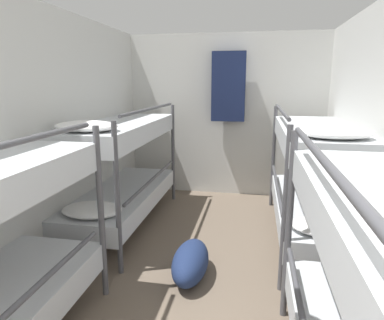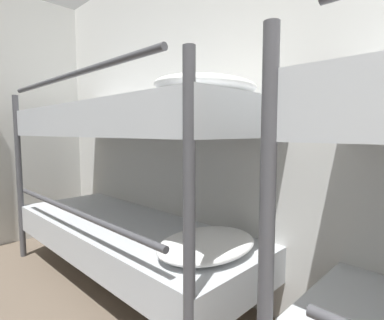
% 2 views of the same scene
% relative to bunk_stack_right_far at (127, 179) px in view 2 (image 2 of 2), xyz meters
% --- Properties ---
extents(wall_right, '(0.06, 5.16, 2.20)m').
position_rel_bunk_stack_right_far_xyz_m(wall_right, '(0.38, -1.13, 0.40)').
color(wall_right, silver).
rests_on(wall_right, ground_plane).
extents(bunk_stack_right_far, '(0.70, 1.93, 1.31)m').
position_rel_bunk_stack_right_far_xyz_m(bunk_stack_right_far, '(0.00, 0.00, 0.00)').
color(bunk_stack_right_far, '#4C4C51').
rests_on(bunk_stack_right_far, ground_plane).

